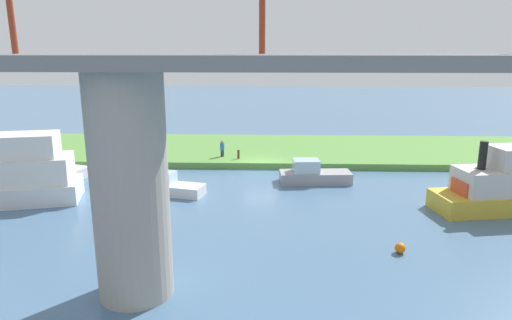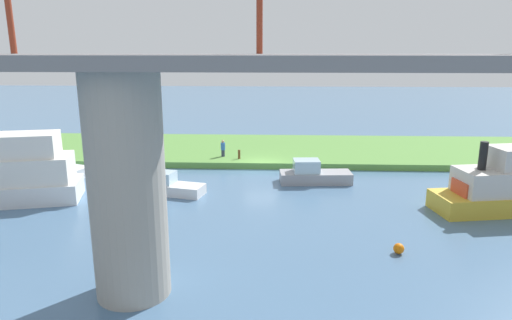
{
  "view_description": "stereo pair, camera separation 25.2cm",
  "coord_description": "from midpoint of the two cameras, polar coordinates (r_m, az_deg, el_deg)",
  "views": [
    {
      "loc": [
        -0.92,
        34.19,
        9.25
      ],
      "look_at": [
        0.11,
        5.0,
        2.0
      ],
      "focal_mm": 31.62,
      "sensor_mm": 36.0,
      "label": 1
    },
    {
      "loc": [
        -1.17,
        34.18,
        9.25
      ],
      "look_at": [
        0.11,
        5.0,
        2.0
      ],
      "focal_mm": 31.62,
      "sensor_mm": 36.0,
      "label": 2
    }
  ],
  "objects": [
    {
      "name": "houseboat_blue",
      "position": [
        30.09,
        29.67,
        -2.78
      ],
      "size": [
        8.48,
        4.02,
        4.16
      ],
      "color": "gold",
      "rests_on": "ground"
    },
    {
      "name": "motorboat_red",
      "position": [
        32.11,
        7.48,
        -1.82
      ],
      "size": [
        5.1,
        2.11,
        1.66
      ],
      "color": "#99999E",
      "rests_on": "ground"
    },
    {
      "name": "bridge_span",
      "position": [
        16.5,
        -16.65,
        12.67
      ],
      "size": [
        67.26,
        4.3,
        3.25
      ],
      "color": "slate",
      "rests_on": "bridge_pylon"
    },
    {
      "name": "grassy_bank",
      "position": [
        41.19,
        1.01,
        1.32
      ],
      "size": [
        80.0,
        12.0,
        0.5
      ],
      "primitive_type": "cube",
      "color": "#5B9342",
      "rests_on": "ground"
    },
    {
      "name": "marker_buoy",
      "position": [
        22.27,
        17.92,
        -10.61
      ],
      "size": [
        0.5,
        0.5,
        0.5
      ],
      "primitive_type": "sphere",
      "color": "orange",
      "rests_on": "ground"
    },
    {
      "name": "bridge_pylon",
      "position": [
        17.22,
        -15.57,
        -3.38
      ],
      "size": [
        2.81,
        2.81,
        8.55
      ],
      "primitive_type": "cylinder",
      "color": "#9E998E",
      "rests_on": "ground"
    },
    {
      "name": "person_on_bank",
      "position": [
        37.5,
        -4.01,
        1.51
      ],
      "size": [
        0.49,
        0.49,
        1.39
      ],
      "color": "#2D334C",
      "rests_on": "grassy_bank"
    },
    {
      "name": "motorboat_white",
      "position": [
        36.83,
        -23.77,
        -0.88
      ],
      "size": [
        5.16,
        3.25,
        1.62
      ],
      "color": "white",
      "rests_on": "ground"
    },
    {
      "name": "ground_plane",
      "position": [
        35.43,
        0.74,
        -1.2
      ],
      "size": [
        160.0,
        160.0,
        0.0
      ],
      "primitive_type": "plane",
      "color": "#4C7093"
    },
    {
      "name": "skiff_small",
      "position": [
        31.42,
        -28.94,
        -1.68
      ],
      "size": [
        9.62,
        5.14,
        4.68
      ],
      "color": "white",
      "rests_on": "ground"
    },
    {
      "name": "mooring_post",
      "position": [
        36.7,
        -1.95,
        0.73
      ],
      "size": [
        0.2,
        0.2,
        0.73
      ],
      "primitive_type": "cylinder",
      "color": "brown",
      "rests_on": "grassy_bank"
    },
    {
      "name": "riverboat_paddlewheel",
      "position": [
        29.99,
        -10.72,
        -3.24
      ],
      "size": [
        4.59,
        2.53,
        1.45
      ],
      "color": "white",
      "rests_on": "ground"
    }
  ]
}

